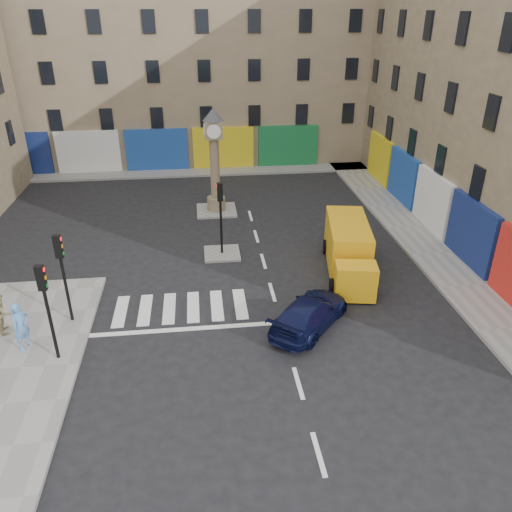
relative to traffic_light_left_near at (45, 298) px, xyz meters
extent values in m
plane|color=black|center=(8.30, -0.20, -2.62)|extent=(120.00, 120.00, 0.00)
cube|color=gray|center=(17.00, 9.80, -2.55)|extent=(2.60, 30.00, 0.15)
cube|color=gray|center=(4.30, 22.00, -2.55)|extent=(32.00, 2.40, 0.15)
cube|color=gray|center=(6.30, 7.80, -2.56)|extent=(1.80, 1.80, 0.12)
cube|color=gray|center=(6.30, 13.80, -2.56)|extent=(2.40, 2.40, 0.12)
cube|color=gray|center=(4.30, 27.80, 5.88)|extent=(32.00, 10.00, 17.00)
cylinder|color=black|center=(0.00, 0.00, -1.07)|extent=(0.12, 0.12, 2.80)
cube|color=black|center=(0.00, 0.00, 0.78)|extent=(0.28, 0.22, 0.90)
cylinder|color=black|center=(0.00, 2.40, -1.07)|extent=(0.12, 0.12, 2.80)
cube|color=black|center=(0.00, 2.40, 0.78)|extent=(0.28, 0.22, 0.90)
cylinder|color=black|center=(6.30, 7.80, -1.10)|extent=(0.12, 0.12, 2.80)
cube|color=black|center=(6.30, 7.80, 0.75)|extent=(0.28, 0.22, 0.90)
cylinder|color=#8B7C5B|center=(6.30, 13.80, -2.10)|extent=(1.10, 1.10, 0.80)
cylinder|color=#8B7C5B|center=(6.30, 13.80, 0.10)|extent=(0.56, 0.56, 3.60)
cube|color=#8B7C5B|center=(6.30, 13.80, 2.40)|extent=(1.00, 1.00, 1.00)
cylinder|color=white|center=(6.30, 13.28, 2.40)|extent=(0.80, 0.06, 0.80)
cone|color=#333338|center=(6.30, 13.80, 3.25)|extent=(1.20, 1.20, 0.70)
imported|color=black|center=(9.37, 1.04, -2.00)|extent=(4.09, 4.39, 1.24)
cube|color=#EEA614|center=(12.30, 6.10, -1.48)|extent=(2.55, 4.63, 2.10)
cube|color=#EEA614|center=(11.74, 2.86, -1.75)|extent=(1.90, 1.38, 1.55)
cube|color=black|center=(11.73, 2.82, -1.39)|extent=(1.67, 1.07, 0.64)
cylinder|color=black|center=(10.90, 3.38, -2.26)|extent=(0.35, 0.76, 0.73)
cylinder|color=black|center=(12.70, 3.07, -2.26)|extent=(0.35, 0.76, 0.73)
cylinder|color=black|center=(11.58, 7.34, -2.26)|extent=(0.35, 0.76, 0.73)
cylinder|color=black|center=(13.38, 7.03, -2.26)|extent=(0.35, 0.76, 0.73)
imported|color=#5A8FCF|center=(-1.32, 0.76, -1.54)|extent=(0.72, 0.81, 1.86)
imported|color=tan|center=(-2.38, 1.94, -1.67)|extent=(0.82, 0.93, 1.60)
camera|label=1|loc=(5.34, -15.02, 8.81)|focal=35.00mm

